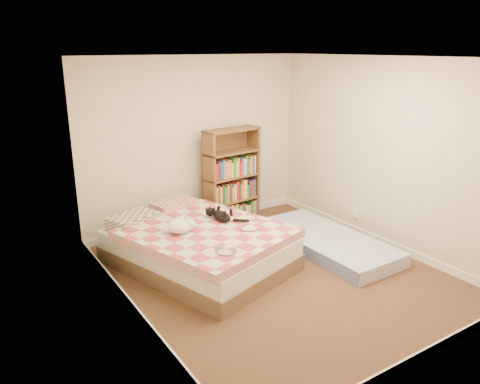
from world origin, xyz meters
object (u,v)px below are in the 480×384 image
black_cat (221,215)px  white_dog (180,226)px  floor_mattress (326,242)px  bookshelf (231,188)px  bed (197,245)px

black_cat → white_dog: white_dog is taller
floor_mattress → bookshelf: bearing=109.0°
floor_mattress → black_cat: bearing=157.4°
bookshelf → white_dog: size_ratio=3.72×
bed → floor_mattress: (1.68, -0.52, -0.17)m
bed → white_dog: 0.44m
bookshelf → black_cat: bookshelf is taller
bed → bookshelf: size_ratio=1.70×
floor_mattress → white_dog: white_dog is taller
bookshelf → black_cat: 1.27m
bed → floor_mattress: bed is taller
floor_mattress → bed: bearing=162.1°
bed → black_cat: size_ratio=4.13×
black_cat → bookshelf: bearing=32.8°
floor_mattress → black_cat: (-1.33, 0.54, 0.48)m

